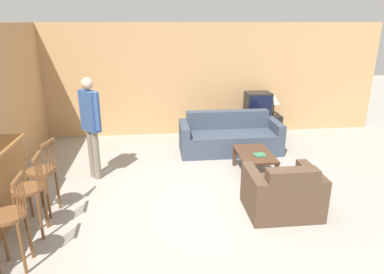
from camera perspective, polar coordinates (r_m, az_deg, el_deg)
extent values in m
plane|color=gray|center=(5.15, 2.76, -11.90)|extent=(24.00, 24.00, 0.00)
cube|color=tan|center=(8.17, -1.12, 9.45)|extent=(9.40, 0.08, 2.60)
cylinder|color=brown|center=(4.23, -28.39, -11.46)|extent=(0.40, 0.40, 0.04)
cylinder|color=brown|center=(4.54, -28.83, -14.31)|extent=(0.04, 0.04, 0.63)
cylinder|color=brown|center=(4.46, -25.49, -14.41)|extent=(0.04, 0.04, 0.63)
cylinder|color=brown|center=(4.25, -26.47, -16.35)|extent=(0.04, 0.04, 0.63)
cylinder|color=brown|center=(4.18, -26.23, -8.21)|extent=(0.02, 0.02, 0.38)
cylinder|color=brown|center=(4.11, -26.52, -8.68)|extent=(0.02, 0.02, 0.38)
cylinder|color=brown|center=(4.05, -26.83, -9.17)|extent=(0.02, 0.02, 0.38)
cylinder|color=brown|center=(3.98, -27.14, -9.68)|extent=(0.02, 0.02, 0.38)
cube|color=brown|center=(3.99, -27.11, -6.22)|extent=(0.05, 0.33, 0.04)
cylinder|color=brown|center=(4.74, -25.73, -7.78)|extent=(0.40, 0.40, 0.04)
cylinder|color=brown|center=(5.04, -26.27, -10.58)|extent=(0.04, 0.04, 0.63)
cylinder|color=brown|center=(4.82, -27.13, -12.11)|extent=(0.04, 0.04, 0.63)
cylinder|color=brown|center=(4.96, -23.26, -10.57)|extent=(0.04, 0.04, 0.63)
cylinder|color=brown|center=(4.74, -23.98, -12.13)|extent=(0.04, 0.04, 0.63)
cylinder|color=brown|center=(4.71, -23.82, -4.84)|extent=(0.02, 0.02, 0.38)
cylinder|color=brown|center=(4.64, -24.04, -5.21)|extent=(0.02, 0.02, 0.38)
cylinder|color=brown|center=(4.57, -24.26, -5.60)|extent=(0.02, 0.02, 0.38)
cylinder|color=brown|center=(4.51, -24.48, -5.99)|extent=(0.02, 0.02, 0.38)
cube|color=brown|center=(4.53, -24.50, -2.95)|extent=(0.05, 0.33, 0.04)
cylinder|color=brown|center=(5.20, -23.89, -5.19)|extent=(0.46, 0.46, 0.04)
cylinder|color=brown|center=(5.50, -23.93, -7.74)|extent=(0.04, 0.04, 0.63)
cylinder|color=brown|center=(5.30, -25.40, -8.97)|extent=(0.04, 0.04, 0.63)
cylinder|color=brown|center=(5.37, -21.45, -8.05)|extent=(0.04, 0.04, 0.63)
cylinder|color=brown|center=(5.17, -22.86, -9.34)|extent=(0.04, 0.04, 0.63)
cylinder|color=brown|center=(5.13, -21.99, -2.70)|extent=(0.02, 0.02, 0.38)
cylinder|color=brown|center=(5.07, -22.40, -3.01)|extent=(0.02, 0.02, 0.38)
cylinder|color=brown|center=(5.01, -22.82, -3.33)|extent=(0.02, 0.02, 0.38)
cylinder|color=brown|center=(4.95, -23.25, -3.65)|extent=(0.02, 0.02, 0.38)
cube|color=brown|center=(4.97, -22.91, -0.90)|extent=(0.11, 0.33, 0.04)
cube|color=#384251|center=(7.22, 6.33, -0.82)|extent=(1.76, 0.86, 0.43)
cube|color=#384251|center=(7.39, 5.92, 2.96)|extent=(1.76, 0.22, 0.38)
cube|color=#384251|center=(7.04, -1.30, -0.31)|extent=(0.16, 0.86, 0.64)
cube|color=#384251|center=(7.45, 13.60, 0.22)|extent=(0.16, 0.86, 0.64)
cube|color=#4C3828|center=(5.15, 14.68, -9.75)|extent=(0.68, 0.81, 0.43)
cube|color=#4C3828|center=(4.73, 16.32, -7.20)|extent=(0.68, 0.22, 0.36)
cube|color=#4C3828|center=(5.27, 19.11, -8.34)|extent=(0.16, 0.81, 0.63)
cube|color=#4C3828|center=(4.98, 10.16, -9.18)|extent=(0.16, 0.81, 0.63)
cube|color=#472D1E|center=(6.15, 10.42, -2.77)|extent=(0.60, 0.94, 0.04)
cube|color=#472D1E|center=(5.78, 9.02, -6.35)|extent=(0.06, 0.06, 0.38)
cube|color=#472D1E|center=(5.94, 13.86, -6.02)|extent=(0.06, 0.06, 0.38)
cube|color=#472D1E|center=(6.55, 7.10, -3.20)|extent=(0.06, 0.06, 0.38)
cube|color=#472D1E|center=(6.68, 11.42, -2.98)|extent=(0.06, 0.06, 0.38)
cube|color=black|center=(8.33, 10.70, 1.95)|extent=(1.09, 0.53, 0.52)
cube|color=black|center=(8.20, 10.92, 5.47)|extent=(0.58, 0.45, 0.54)
cube|color=black|center=(7.98, 11.39, 5.09)|extent=(0.51, 0.01, 0.47)
cube|color=#33704C|center=(6.04, 11.21, -2.92)|extent=(0.22, 0.19, 0.02)
cylinder|color=brown|center=(8.38, 13.39, 3.79)|extent=(0.16, 0.16, 0.02)
cylinder|color=brown|center=(8.35, 13.46, 4.65)|extent=(0.03, 0.03, 0.23)
cone|color=beige|center=(8.30, 13.57, 6.14)|extent=(0.26, 0.26, 0.21)
cylinder|color=#756B5B|center=(6.12, -15.67, -2.96)|extent=(0.12, 0.12, 0.86)
cylinder|color=#756B5B|center=(6.22, -16.35, -2.64)|extent=(0.12, 0.12, 0.86)
cube|color=#335189|center=(5.94, -16.68, 4.16)|extent=(0.37, 0.39, 0.68)
cylinder|color=#335189|center=(5.76, -15.58, 4.10)|extent=(0.08, 0.08, 0.63)
cylinder|color=#335189|center=(6.11, -17.76, 4.71)|extent=(0.08, 0.08, 0.63)
sphere|color=tan|center=(5.85, -17.10, 8.52)|extent=(0.20, 0.20, 0.20)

